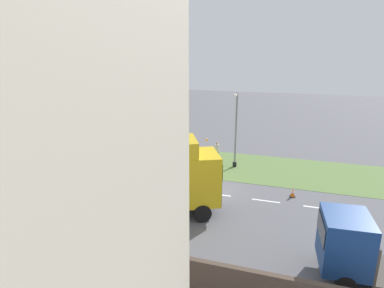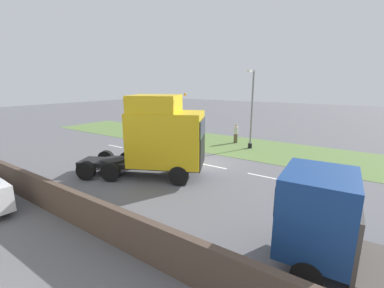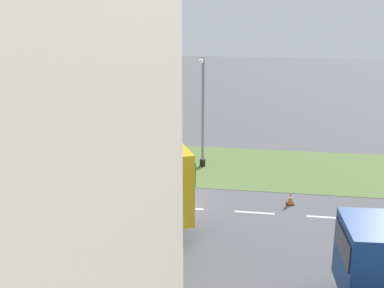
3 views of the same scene
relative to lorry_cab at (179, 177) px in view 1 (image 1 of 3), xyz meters
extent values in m
plane|color=slate|center=(-3.23, 0.68, -2.31)|extent=(120.00, 120.00, 0.00)
cube|color=#607F42|center=(-9.23, 0.68, -2.30)|extent=(7.00, 44.00, 0.01)
cube|color=white|center=(-3.23, -8.02, -2.31)|extent=(0.16, 1.80, 0.00)
cube|color=white|center=(-3.23, -4.82, -2.31)|extent=(0.16, 1.80, 0.00)
cube|color=white|center=(-3.23, -1.62, -2.31)|extent=(0.16, 1.80, 0.00)
cube|color=white|center=(-3.23, 1.58, -2.31)|extent=(0.16, 1.80, 0.00)
cube|color=white|center=(-3.23, 4.78, -2.31)|extent=(0.16, 1.80, 0.00)
cube|color=white|center=(-3.23, 7.98, -2.31)|extent=(0.16, 1.80, 0.00)
cube|color=#4C3D33|center=(5.77, 0.68, -1.64)|extent=(0.25, 24.00, 1.34)
cube|color=#1E232D|center=(9.39, -0.43, -0.06)|extent=(0.08, 7.10, 1.58)
cube|color=#1E232D|center=(9.39, -0.43, 3.32)|extent=(0.08, 7.10, 1.58)
cube|color=#1E232D|center=(9.39, -0.43, 6.70)|extent=(0.08, 7.10, 1.58)
cube|color=black|center=(0.57, -1.19, -1.65)|extent=(4.37, 7.06, 0.24)
cube|color=gold|center=(-0.13, 0.26, -0.07)|extent=(4.01, 4.65, 2.91)
cube|color=black|center=(-0.99, 2.06, -0.71)|extent=(1.98, 1.00, 1.63)
cube|color=black|center=(-0.99, 2.06, 0.57)|extent=(2.10, 1.05, 0.93)
cube|color=gold|center=(0.13, -0.27, 1.83)|extent=(3.29, 3.36, 0.90)
sphere|color=orange|center=(-0.01, 1.63, 2.35)|extent=(0.14, 0.14, 0.14)
cylinder|color=black|center=(1.27, -2.64, -1.47)|extent=(1.87, 1.87, 0.12)
cylinder|color=black|center=(-1.57, 0.56, -1.79)|extent=(0.74, 1.08, 1.04)
cylinder|color=black|center=(0.54, 1.58, -1.79)|extent=(0.74, 1.08, 1.04)
cylinder|color=black|center=(0.06, -2.83, -1.79)|extent=(0.74, 1.08, 1.04)
cylinder|color=black|center=(2.18, -1.81, -1.79)|extent=(0.74, 1.08, 1.04)
cylinder|color=black|center=(0.68, -4.12, -1.79)|extent=(0.74, 1.08, 1.04)
cylinder|color=black|center=(2.80, -3.10, -1.79)|extent=(0.74, 1.08, 1.04)
cube|color=navy|center=(3.19, 8.45, -0.60)|extent=(2.41, 2.00, 2.27)
cube|color=black|center=(3.25, 7.51, -0.14)|extent=(2.02, 0.17, 0.82)
cube|color=#4C4742|center=(3.12, 9.43, -0.94)|extent=(2.30, 0.25, 1.59)
cylinder|color=black|center=(4.25, 8.52, -1.91)|extent=(0.29, 0.81, 0.80)
cylinder|color=black|center=(2.12, 8.38, -1.91)|extent=(0.29, 0.81, 0.80)
cube|color=silver|center=(7.59, -4.12, -1.51)|extent=(2.23, 4.81, 1.06)
cube|color=black|center=(7.58, -4.24, -0.62)|extent=(1.79, 2.68, 0.71)
cylinder|color=black|center=(6.80, -2.54, -1.99)|extent=(0.24, 0.65, 0.64)
cylinder|color=black|center=(6.58, -5.58, -1.99)|extent=(0.24, 0.65, 0.64)
cylinder|color=black|center=(-9.03, 1.66, -2.11)|extent=(0.32, 0.32, 0.40)
cylinder|color=gray|center=(-9.03, 1.66, 0.78)|extent=(0.15, 0.15, 6.19)
cylinder|color=gray|center=(-8.58, 1.66, 3.78)|extent=(0.90, 0.10, 0.10)
cube|color=silver|center=(-8.13, 1.66, 3.78)|extent=(0.44, 0.20, 0.16)
cylinder|color=brown|center=(-10.17, -0.15, -1.90)|extent=(0.34, 0.34, 0.82)
cylinder|color=beige|center=(-10.17, -0.15, -1.16)|extent=(0.39, 0.39, 0.65)
sphere|color=tan|center=(-10.17, -0.15, -0.72)|extent=(0.22, 0.22, 0.22)
cube|color=black|center=(-4.41, 6.41, -2.30)|extent=(0.36, 0.36, 0.03)
cone|color=orange|center=(-4.41, 6.41, -2.01)|extent=(0.28, 0.28, 0.55)
cylinder|color=white|center=(-4.41, 6.41, -1.98)|extent=(0.17, 0.17, 0.07)
camera|label=1|loc=(16.23, 5.98, 6.90)|focal=30.00mm
camera|label=2|loc=(10.56, 9.26, 2.88)|focal=24.00mm
camera|label=3|loc=(16.71, 5.02, 6.92)|focal=45.00mm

